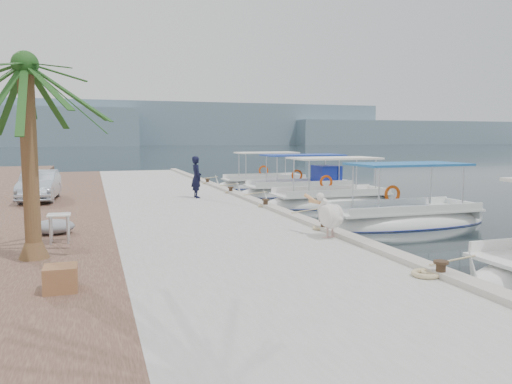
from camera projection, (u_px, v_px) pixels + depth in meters
ground at (289, 227)px, 17.58m from camera, size 400.00×400.00×0.00m
concrete_quay at (180, 205)px, 21.35m from camera, size 6.00×40.00×0.50m
quay_curb at (242, 196)px, 22.17m from camera, size 0.44×40.00×0.12m
cobblestone_strip at (55, 211)px, 19.80m from camera, size 4.00×40.00×0.50m
distant_hills at (179, 127)px, 216.26m from camera, size 330.00×60.00×18.00m
fishing_caique_b at (402, 222)px, 17.91m from camera, size 6.82×2.37×2.83m
fishing_caique_c at (331, 203)px, 23.07m from camera, size 6.63×2.35×2.83m
fishing_caique_d at (301, 192)px, 27.30m from camera, size 7.21×2.25×2.83m
fishing_caique_e at (264, 185)px, 31.60m from camera, size 6.39×2.06×2.83m
mooring_bollards at (266, 203)px, 18.81m from camera, size 0.28×20.28×0.33m
pelican at (329, 215)px, 13.16m from camera, size 0.71×1.50×1.16m
fisherman at (196, 177)px, 21.83m from camera, size 0.51×0.71×1.83m
date_palm at (25, 66)px, 10.48m from camera, size 4.60×4.60×5.07m
parked_car at (39, 185)px, 20.93m from camera, size 1.52×3.91×1.27m
wooden_crate at (61, 278)px, 8.56m from camera, size 0.55×0.55×0.44m
tarp_bundle at (54, 227)px, 13.66m from camera, size 1.10×0.90×0.40m
folding_table at (59, 222)px, 12.46m from camera, size 0.55×0.55×0.73m
rope_coil at (426, 274)px, 9.48m from camera, size 0.54×0.54×0.10m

